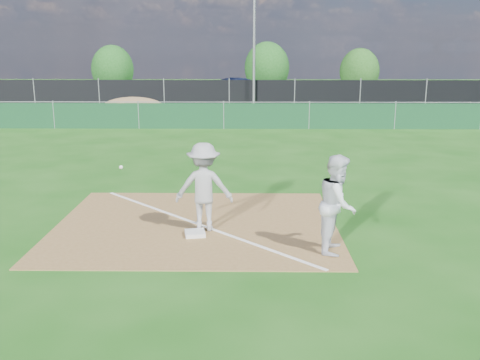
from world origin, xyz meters
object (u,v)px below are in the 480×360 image
play_at_first (204,187)px  first_base (195,233)px  light_pole (254,43)px  tree_right (359,71)px  car_left (172,92)px  car_mid (244,90)px  tree_mid (267,68)px  runner (338,204)px  car_right (280,93)px  tree_left (113,69)px

play_at_first → first_base: bearing=-114.6°
light_pole → play_at_first: bearing=-93.4°
light_pole → play_at_first: light_pole is taller
play_at_first → tree_right: tree_right is taller
car_left → car_mid: 4.99m
light_pole → tree_right: bearing=51.2°
car_mid → tree_mid: tree_mid is taller
light_pole → runner: (1.27, -23.19, -3.08)m
car_right → play_at_first: bearing=161.6°
play_at_first → tree_right: 34.09m
car_left → first_base: bearing=166.6°
first_base → play_at_first: 0.97m
runner → car_mid: 28.36m
runner → tree_right: size_ratio=0.50×
car_mid → tree_left: size_ratio=1.27×
tree_left → tree_right: 19.66m
tree_left → runner: bearing=-69.8°
runner → tree_left: size_ratio=0.47×
light_pole → car_right: light_pole is taller
runner → car_right: size_ratio=0.45×
light_pole → tree_right: 13.73m
first_base → car_right: 28.17m
tree_mid → car_mid: bearing=-108.5°
first_base → tree_right: size_ratio=0.11×
runner → tree_mid: size_ratio=0.44×
first_base → runner: (2.73, -0.76, 0.86)m
first_base → car_left: bearing=98.7°
car_right → runner: bearing=166.9°
light_pole → first_base: (-1.46, -22.43, -3.94)m
runner → car_right: runner is taller
light_pole → first_base: bearing=-93.7°
runner → tree_left: 36.11m
tree_left → tree_mid: (12.32, -0.24, 0.13)m
play_at_first → tree_mid: tree_mid is taller
car_right → tree_left: tree_left is taller
tree_left → tree_right: bearing=-0.3°
light_pole → car_right: size_ratio=1.96×
play_at_first → runner: (2.57, -1.13, -0.02)m
tree_mid → car_left: bearing=-137.6°
car_left → car_right: 7.55m
tree_left → car_left: bearing=-48.6°
light_pole → car_left: size_ratio=1.94×
play_at_first → tree_mid: size_ratio=0.56×
light_pole → tree_mid: size_ratio=1.92×
tree_right → runner: bearing=-102.1°
light_pole → tree_left: (-11.16, 10.69, -1.98)m
play_at_first → runner: bearing=-23.7°
car_right → tree_right: bearing=-64.5°
play_at_first → tree_left: tree_left is taller
light_pole → tree_left: bearing=136.2°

